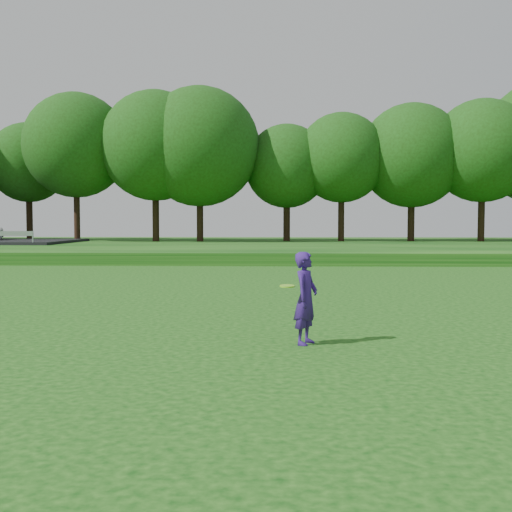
{
  "coord_description": "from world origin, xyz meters",
  "views": [
    {
      "loc": [
        2.49,
        -10.97,
        2.12
      ],
      "look_at": [
        1.95,
        3.99,
        1.3
      ],
      "focal_mm": 45.0,
      "sensor_mm": 36.0,
      "label": 1
    }
  ],
  "objects": [
    {
      "name": "ground",
      "position": [
        0.0,
        0.0,
        0.0
      ],
      "size": [
        140.0,
        140.0,
        0.0
      ],
      "primitive_type": "plane",
      "color": "#0B3D0D",
      "rests_on": "ground"
    },
    {
      "name": "berm",
      "position": [
        0.0,
        34.0,
        0.3
      ],
      "size": [
        130.0,
        30.0,
        0.6
      ],
      "primitive_type": "cube",
      "color": "#0B3D0D",
      "rests_on": "ground"
    },
    {
      "name": "walking_path",
      "position": [
        0.0,
        20.0,
        0.02
      ],
      "size": [
        130.0,
        1.6,
        0.04
      ],
      "primitive_type": "cube",
      "color": "gray",
      "rests_on": "ground"
    },
    {
      "name": "treeline",
      "position": [
        0.0,
        38.0,
        8.1
      ],
      "size": [
        104.0,
        7.0,
        15.0
      ],
      "primitive_type": null,
      "color": "#1B3E0E",
      "rests_on": "berm"
    },
    {
      "name": "woman",
      "position": [
        2.95,
        -0.01,
        0.8
      ],
      "size": [
        0.74,
        0.69,
        1.59
      ],
      "color": "#371A76",
      "rests_on": "ground"
    }
  ]
}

